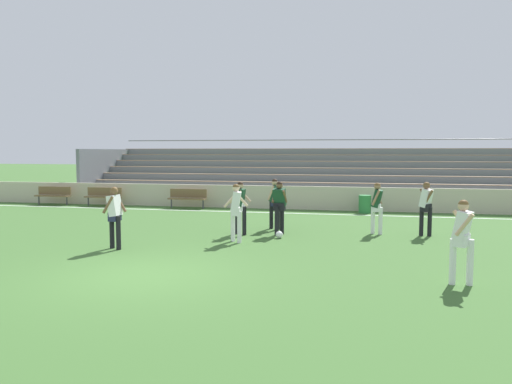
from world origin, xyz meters
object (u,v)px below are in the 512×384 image
trash_bin (365,204)px  bleacher_stand (342,174)px  player_white_on_ball (426,204)px  bench_near_wall_gap (53,194)px  player_white_wide_right (462,234)px  player_dark_challenging (279,203)px  player_dark_pressing_high (240,203)px  player_dark_trailing_run (377,204)px  player_white_overlapping (236,207)px  soccer_ball (279,235)px  bench_near_bin (104,195)px  player_white_wide_left (115,212)px  bench_far_right (188,197)px  player_dark_dropping_back (275,199)px

trash_bin → bleacher_stand: bearing=104.3°
bleacher_stand → player_white_on_ball: (2.99, -10.02, -0.45)m
bleacher_stand → bench_near_wall_gap: size_ratio=15.18×
player_white_wide_right → trash_bin: bearing=99.2°
bench_near_wall_gap → player_dark_challenging: player_dark_challenging is taller
bench_near_wall_gap → player_dark_pressing_high: bearing=-30.1°
bench_near_wall_gap → player_dark_trailing_run: player_dark_trailing_run is taller
player_white_overlapping → soccer_ball: player_white_overlapping is taller
bench_near_bin → player_white_wide_left: size_ratio=1.06×
bench_far_right → player_white_wide_right: size_ratio=1.05×
player_dark_challenging → soccer_ball: (0.11, -0.67, -0.91)m
player_white_wide_right → player_dark_dropping_back: size_ratio=0.99×
player_white_wide_left → player_dark_dropping_back: (3.65, 4.28, 0.02)m
player_dark_trailing_run → soccer_ball: size_ratio=7.55×
trash_bin → soccer_ball: size_ratio=3.50×
bleacher_stand → player_dark_challenging: bleacher_stand is taller
player_dark_pressing_high → soccer_ball: player_dark_pressing_high is taller
player_dark_pressing_high → bench_near_wall_gap: bearing=149.9°
bench_far_right → trash_bin: bench_far_right is taller
soccer_ball → player_dark_dropping_back: bearing=104.7°
player_white_on_ball → player_dark_challenging: bearing=-171.2°
player_white_wide_right → player_dark_dropping_back: player_dark_dropping_back is taller
player_white_wide_right → soccer_ball: (-4.41, 4.39, -0.91)m
player_dark_challenging → player_white_on_ball: (4.53, 0.70, -0.00)m
bleacher_stand → bench_near_bin: (-11.23, -4.50, -0.92)m
bench_near_bin → player_white_wide_right: size_ratio=1.05×
trash_bin → player_dark_challenging: 6.79m
player_white_wide_right → bench_near_wall_gap: bearing=146.3°
bleacher_stand → player_white_on_ball: bleacher_stand is taller
player_dark_trailing_run → player_white_wide_right: size_ratio=0.97×
trash_bin → player_white_wide_left: (-6.69, -9.43, 0.63)m
bleacher_stand → soccer_ball: 11.56m
bench_far_right → player_white_on_ball: 11.35m
bench_near_wall_gap → player_white_wide_left: 12.67m
bench_far_right → player_dark_trailing_run: size_ratio=1.08×
bench_near_wall_gap → bench_near_bin: bearing=0.0°
player_dark_trailing_run → soccer_ball: (-2.93, -1.41, -0.88)m
bench_near_bin → player_white_wide_right: (14.21, -11.28, 0.48)m
bleacher_stand → player_white_wide_left: size_ratio=16.10×
bench_near_wall_gap → trash_bin: 15.12m
bench_near_wall_gap → player_dark_dropping_back: size_ratio=1.04×
bench_near_bin → bench_far_right: size_ratio=1.00×
player_dark_pressing_high → player_dark_challenging: (1.22, 0.27, 0.01)m
trash_bin → soccer_ball: (-2.59, -6.87, -0.27)m
bench_near_wall_gap → bench_near_bin: (2.73, 0.00, 0.00)m
player_dark_challenging → player_dark_dropping_back: 1.10m
bench_far_right → player_white_overlapping: size_ratio=1.05×
player_white_wide_right → player_dark_challenging: bearing=131.8°
bench_near_bin → bleacher_stand: bearing=21.8°
player_dark_dropping_back → trash_bin: bearing=59.5°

